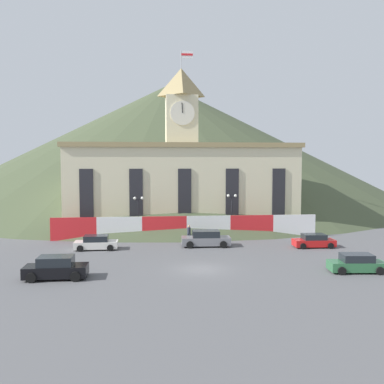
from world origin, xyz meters
name	(u,v)px	position (x,y,z in m)	size (l,w,h in m)	color
ground_plane	(201,269)	(0.00, 0.00, 0.00)	(160.00, 160.00, 0.00)	#565659
civic_building	(181,182)	(0.00, 23.27, 6.42)	(31.14, 11.65, 24.44)	beige
banner_fence	(187,227)	(0.00, 14.76, 1.37)	(32.05, 0.12, 2.73)	red
hillside_backdrop	(168,143)	(0.00, 65.82, 13.58)	(107.26, 107.26, 27.17)	#424C33
street_lamp_left	(139,208)	(-5.77, 16.01, 3.65)	(1.26, 0.36, 5.02)	black
street_lamp_far_right	(232,206)	(5.75, 16.01, 3.78)	(1.26, 0.36, 5.23)	black
car_black_suv	(56,268)	(-11.84, -1.85, 0.83)	(4.91, 2.38, 1.80)	black
car_white_taxi	(96,243)	(-10.07, 9.27, 0.69)	(4.52, 2.16, 1.50)	white
car_gray_pickup	(206,239)	(1.70, 9.84, 0.81)	(5.38, 2.55, 1.75)	slate
car_red_sedan	(314,241)	(13.29, 8.19, 0.67)	(4.45, 2.22, 1.45)	red
car_green_wagon	(357,264)	(12.89, -2.26, 0.72)	(4.75, 2.46, 1.55)	#2D663D
pedestrian	(189,232)	(0.15, 13.31, 1.01)	(0.56, 0.56, 1.85)	#282D3D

